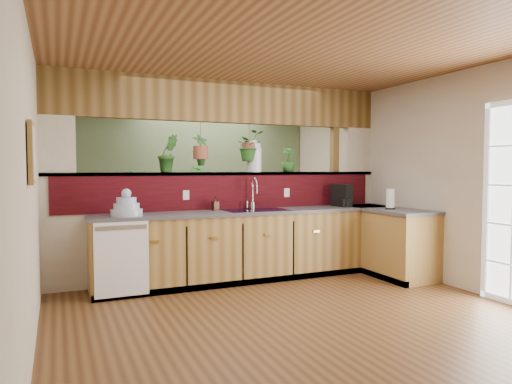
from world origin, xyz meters
name	(u,v)px	position (x,y,z in m)	size (l,w,h in m)	color
ground	(270,300)	(0.00, 0.00, 0.00)	(4.60, 7.00, 0.01)	#533319
ceiling	(271,59)	(0.00, 0.00, 2.60)	(4.60, 7.00, 0.01)	brown
wall_back	(186,176)	(0.00, 3.50, 1.30)	(4.60, 0.02, 2.60)	beige
wall_left	(33,185)	(-2.30, 0.00, 1.30)	(0.02, 7.00, 2.60)	beige
wall_right	(433,179)	(2.30, 0.00, 1.30)	(0.02, 7.00, 2.60)	beige
pass_through_partition	(230,187)	(0.03, 1.35, 1.19)	(4.60, 0.21, 2.60)	beige
pass_through_ledge	(228,174)	(0.00, 1.35, 1.37)	(4.60, 0.21, 0.04)	brown
header_beam	(227,102)	(0.00, 1.35, 2.33)	(4.60, 0.15, 0.55)	brown
sage_backwall	(186,176)	(0.00, 3.48, 1.30)	(4.55, 0.02, 2.55)	#5A704C
countertop	(299,243)	(0.84, 0.87, 0.45)	(4.14, 1.52, 0.90)	olive
dishwasher	(122,259)	(-1.48, 0.66, 0.46)	(0.58, 0.03, 0.82)	white
navy_sink	(256,216)	(0.25, 0.98, 0.82)	(0.82, 0.50, 0.18)	black
framed_print	(32,153)	(-2.27, -0.80, 1.55)	(0.04, 0.35, 0.45)	olive
faucet	(253,192)	(0.29, 1.14, 1.12)	(0.18, 0.18, 0.42)	#B7B7B2
dish_stack	(127,207)	(-1.39, 0.89, 1.00)	(0.36, 0.36, 0.31)	#A6BCD7
soap_dispenser	(215,204)	(-0.25, 1.14, 0.99)	(0.08, 0.08, 0.17)	#392014
coffee_maker	(342,196)	(1.60, 1.00, 1.05)	(0.17, 0.29, 0.32)	black
paper_towel	(390,199)	(1.94, 0.38, 1.03)	(0.13, 0.13, 0.29)	black
glass_jar	(254,156)	(0.40, 1.35, 1.61)	(0.20, 0.20, 0.44)	silver
ledge_plant_left	(168,153)	(-0.80, 1.35, 1.63)	(0.27, 0.21, 0.48)	#22541D
ledge_plant_right	(288,160)	(0.92, 1.35, 1.56)	(0.19, 0.19, 0.35)	#22541D
hanging_plant_a	(201,139)	(-0.37, 1.35, 1.82)	(0.25, 0.20, 0.55)	brown
hanging_plant_b	(249,133)	(0.32, 1.35, 1.93)	(0.40, 0.36, 0.54)	brown
shelving_console	(170,223)	(-0.34, 3.25, 0.50)	(1.65, 0.44, 1.10)	black
shelf_plant_a	(133,181)	(-0.95, 3.25, 1.24)	(0.20, 0.14, 0.38)	#22541D
shelf_plant_b	(198,178)	(0.14, 3.25, 1.27)	(0.25, 0.25, 0.45)	#22541D
floor_plant	(266,234)	(1.01, 2.29, 0.37)	(0.67, 0.58, 0.75)	#22541D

